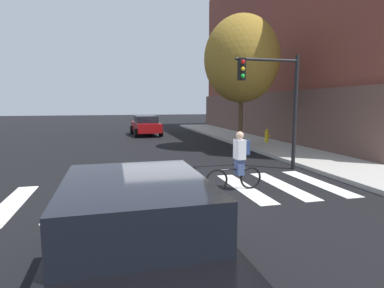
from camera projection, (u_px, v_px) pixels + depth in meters
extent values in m
plane|color=black|center=(170.00, 193.00, 8.72)|extent=(120.00, 120.00, 0.00)
cube|color=silver|center=(12.00, 204.00, 7.77)|extent=(0.55, 3.31, 0.01)
cube|color=silver|center=(65.00, 200.00, 8.07)|extent=(0.55, 3.31, 0.01)
cube|color=silver|center=(114.00, 197.00, 8.36)|extent=(0.55, 3.31, 0.01)
cube|color=silver|center=(160.00, 194.00, 8.66)|extent=(0.55, 3.31, 0.01)
cube|color=silver|center=(203.00, 191.00, 8.96)|extent=(0.55, 3.31, 0.01)
cube|color=silver|center=(244.00, 188.00, 9.25)|extent=(0.55, 3.31, 0.01)
cube|color=silver|center=(282.00, 185.00, 9.55)|extent=(0.55, 3.31, 0.01)
cube|color=silver|center=(317.00, 183.00, 9.85)|extent=(0.55, 3.31, 0.01)
cylinder|color=#473D1E|center=(168.00, 217.00, 6.90)|extent=(0.64, 0.64, 0.01)
cube|color=black|center=(136.00, 246.00, 3.95)|extent=(1.92, 4.63, 0.70)
cube|color=black|center=(136.00, 202.00, 3.73)|extent=(1.68, 2.22, 0.55)
cylinder|color=black|center=(70.00, 234.00, 5.16)|extent=(0.25, 0.68, 0.68)
cylinder|color=black|center=(184.00, 223.00, 5.65)|extent=(0.25, 0.68, 0.68)
cube|color=maroon|center=(146.00, 127.00, 24.42)|extent=(2.01, 4.48, 0.67)
cube|color=black|center=(146.00, 119.00, 24.21)|extent=(1.69, 2.18, 0.52)
cylinder|color=black|center=(132.00, 130.00, 25.52)|extent=(0.26, 0.66, 0.65)
cylinder|color=black|center=(154.00, 129.00, 26.06)|extent=(0.26, 0.66, 0.65)
cylinder|color=black|center=(136.00, 133.00, 22.87)|extent=(0.26, 0.66, 0.65)
cylinder|color=black|center=(161.00, 132.00, 23.41)|extent=(0.26, 0.66, 0.65)
torus|color=black|center=(251.00, 178.00, 9.11)|extent=(0.66, 0.09, 0.66)
torus|color=black|center=(217.00, 180.00, 8.81)|extent=(0.66, 0.09, 0.66)
cylinder|color=black|center=(234.00, 169.00, 8.92)|extent=(0.89, 0.09, 0.05)
cylinder|color=black|center=(239.00, 167.00, 8.96)|extent=(0.04, 0.04, 0.45)
cube|color=#384772|center=(239.00, 165.00, 8.95)|extent=(0.21, 0.29, 0.56)
cube|color=silver|center=(240.00, 149.00, 8.90)|extent=(0.26, 0.37, 0.56)
sphere|color=tan|center=(240.00, 135.00, 8.84)|extent=(0.22, 0.22, 0.22)
cube|color=navy|center=(245.00, 147.00, 8.94)|extent=(0.17, 0.29, 0.40)
cylinder|color=black|center=(295.00, 113.00, 11.65)|extent=(0.14, 0.14, 4.20)
cylinder|color=black|center=(267.00, 60.00, 11.12)|extent=(2.40, 0.10, 0.10)
cube|color=black|center=(242.00, 69.00, 10.93)|extent=(0.24, 0.20, 0.76)
sphere|color=red|center=(243.00, 62.00, 10.79)|extent=(0.14, 0.14, 0.14)
sphere|color=gold|center=(243.00, 69.00, 10.82)|extent=(0.14, 0.14, 0.14)
sphere|color=green|center=(243.00, 76.00, 10.86)|extent=(0.14, 0.14, 0.14)
cylinder|color=gold|center=(267.00, 137.00, 18.93)|extent=(0.22, 0.22, 0.65)
sphere|color=gold|center=(267.00, 131.00, 18.88)|extent=(0.18, 0.18, 0.18)
cylinder|color=gold|center=(269.00, 136.00, 18.96)|extent=(0.12, 0.09, 0.09)
cylinder|color=#4C3823|center=(240.00, 120.00, 16.99)|extent=(0.24, 0.24, 3.19)
ellipsoid|color=olive|center=(242.00, 59.00, 16.58)|extent=(3.98, 3.98, 4.57)
cube|color=brown|center=(363.00, 114.00, 25.63)|extent=(19.58, 23.87, 3.20)
cube|color=brown|center=(369.00, 30.00, 24.78)|extent=(19.19, 23.39, 9.96)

